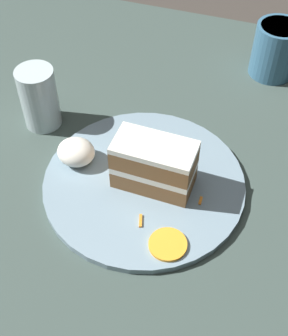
{
  "coord_description": "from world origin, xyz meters",
  "views": [
    {
      "loc": [
        0.19,
        -0.4,
        0.58
      ],
      "look_at": [
        0.05,
        0.03,
        0.07
      ],
      "focal_mm": 50.0,
      "sensor_mm": 36.0,
      "label": 1
    }
  ],
  "objects_px": {
    "plate": "(144,183)",
    "coffee_mug": "(276,48)",
    "cream_dollop": "(76,152)",
    "orange_garnish": "(168,244)",
    "drinking_glass": "(40,101)",
    "cake_slice": "(154,165)"
  },
  "relations": [
    {
      "from": "plate",
      "to": "cream_dollop",
      "type": "bearing_deg",
      "value": 177.33
    },
    {
      "from": "plate",
      "to": "coffee_mug",
      "type": "height_order",
      "value": "coffee_mug"
    },
    {
      "from": "cake_slice",
      "to": "cream_dollop",
      "type": "height_order",
      "value": "cake_slice"
    },
    {
      "from": "drinking_glass",
      "to": "coffee_mug",
      "type": "distance_m",
      "value": 0.43
    },
    {
      "from": "cream_dollop",
      "to": "coffee_mug",
      "type": "bearing_deg",
      "value": 53.25
    },
    {
      "from": "plate",
      "to": "orange_garnish",
      "type": "bearing_deg",
      "value": -55.77
    },
    {
      "from": "plate",
      "to": "cream_dollop",
      "type": "distance_m",
      "value": 0.11
    },
    {
      "from": "cream_dollop",
      "to": "drinking_glass",
      "type": "xyz_separation_m",
      "value": [
        -0.1,
        0.07,
        0.02
      ]
    },
    {
      "from": "drinking_glass",
      "to": "coffee_mug",
      "type": "relative_size",
      "value": 1.07
    },
    {
      "from": "cream_dollop",
      "to": "coffee_mug",
      "type": "height_order",
      "value": "coffee_mug"
    },
    {
      "from": "orange_garnish",
      "to": "drinking_glass",
      "type": "relative_size",
      "value": 0.49
    },
    {
      "from": "orange_garnish",
      "to": "coffee_mug",
      "type": "relative_size",
      "value": 0.53
    },
    {
      "from": "cake_slice",
      "to": "coffee_mug",
      "type": "height_order",
      "value": "coffee_mug"
    },
    {
      "from": "cake_slice",
      "to": "orange_garnish",
      "type": "bearing_deg",
      "value": -150.96
    },
    {
      "from": "plate",
      "to": "drinking_glass",
      "type": "bearing_deg",
      "value": 159.25
    },
    {
      "from": "cake_slice",
      "to": "orange_garnish",
      "type": "distance_m",
      "value": 0.12
    },
    {
      "from": "cake_slice",
      "to": "drinking_glass",
      "type": "distance_m",
      "value": 0.23
    },
    {
      "from": "coffee_mug",
      "to": "drinking_glass",
      "type": "bearing_deg",
      "value": -142.82
    },
    {
      "from": "cream_dollop",
      "to": "orange_garnish",
      "type": "bearing_deg",
      "value": -30.02
    },
    {
      "from": "plate",
      "to": "cream_dollop",
      "type": "xyz_separation_m",
      "value": [
        -0.11,
        0.01,
        0.02
      ]
    },
    {
      "from": "orange_garnish",
      "to": "drinking_glass",
      "type": "height_order",
      "value": "drinking_glass"
    },
    {
      "from": "orange_garnish",
      "to": "plate",
      "type": "bearing_deg",
      "value": 124.23
    }
  ]
}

